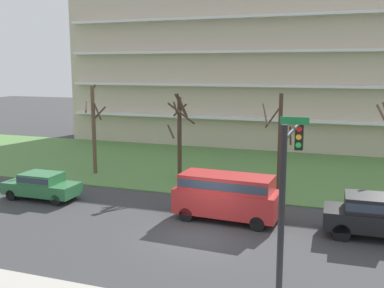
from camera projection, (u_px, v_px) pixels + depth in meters
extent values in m
plane|color=#38383A|center=(201.00, 236.00, 20.56)|extent=(160.00, 160.00, 0.00)
cube|color=#547F42|center=(259.00, 170.00, 33.57)|extent=(80.00, 16.00, 0.08)
cube|color=beige|center=(288.00, 68.00, 45.77)|extent=(43.05, 12.98, 15.08)
cube|color=white|center=(276.00, 120.00, 40.08)|extent=(41.33, 0.90, 0.24)
cube|color=white|center=(277.00, 86.00, 39.58)|extent=(41.33, 0.90, 0.24)
cube|color=white|center=(279.00, 51.00, 39.07)|extent=(41.33, 0.90, 0.24)
cube|color=white|center=(280.00, 15.00, 38.56)|extent=(41.33, 0.90, 0.24)
cylinder|color=brown|center=(94.00, 131.00, 31.95)|extent=(0.28, 0.28, 6.38)
cylinder|color=brown|center=(99.00, 114.00, 32.28)|extent=(1.30, 0.35, 1.11)
cylinder|color=brown|center=(93.00, 90.00, 31.65)|extent=(0.50, 0.26, 0.83)
cylinder|color=brown|center=(97.00, 111.00, 31.57)|extent=(0.19, 0.86, 1.35)
cylinder|color=brown|center=(86.00, 107.00, 31.61)|extent=(0.56, 0.93, 0.76)
cylinder|color=#423023|center=(180.00, 140.00, 29.96)|extent=(0.29, 0.29, 5.72)
cylinder|color=#423023|center=(180.00, 110.00, 30.05)|extent=(0.96, 0.38, 0.89)
cylinder|color=#423023|center=(182.00, 105.00, 29.25)|extent=(0.64, 0.76, 1.62)
cylinder|color=#423023|center=(176.00, 108.00, 29.48)|extent=(0.54, 0.56, 0.78)
cylinder|color=#423023|center=(181.00, 106.00, 29.20)|extent=(0.79, 0.64, 1.64)
cylinder|color=#423023|center=(171.00, 131.00, 29.65)|extent=(0.91, 1.06, 0.80)
cylinder|color=#423023|center=(181.00, 114.00, 28.81)|extent=(1.63, 1.00, 1.46)
cylinder|color=#423023|center=(280.00, 144.00, 27.29)|extent=(0.24, 0.24, 6.12)
cylinder|color=#423023|center=(273.00, 118.00, 27.51)|extent=(0.79, 1.18, 1.19)
cylinder|color=#423023|center=(290.00, 136.00, 27.04)|extent=(0.20, 1.33, 1.37)
cylinder|color=#423023|center=(265.00, 114.00, 27.00)|extent=(0.71, 1.84, 1.17)
cylinder|color=brown|center=(384.00, 119.00, 25.42)|extent=(0.98, 1.28, 1.60)
cube|color=#B22828|center=(226.00, 202.00, 22.54)|extent=(5.29, 2.24, 1.25)
cube|color=#B22828|center=(227.00, 182.00, 22.37)|extent=(4.68, 2.05, 0.75)
cube|color=#2D3847|center=(227.00, 182.00, 22.37)|extent=(4.59, 2.09, 0.41)
cylinder|color=black|center=(186.00, 214.00, 22.50)|extent=(0.73, 0.25, 0.72)
cylinder|color=black|center=(199.00, 204.00, 24.13)|extent=(0.73, 0.25, 0.72)
cylinder|color=black|center=(257.00, 224.00, 21.16)|extent=(0.73, 0.25, 0.72)
cylinder|color=black|center=(266.00, 213.00, 22.78)|extent=(0.73, 0.25, 0.72)
cube|color=black|center=(366.00, 203.00, 20.28)|extent=(1.86, 1.90, 0.70)
cube|color=#2D3847|center=(366.00, 203.00, 20.28)|extent=(1.82, 1.94, 0.38)
cylinder|color=black|center=(341.00, 232.00, 19.94)|extent=(0.81, 0.25, 0.80)
cylinder|color=black|center=(341.00, 220.00, 21.61)|extent=(0.81, 0.25, 0.80)
cube|color=#2D6B3D|center=(42.00, 188.00, 26.24)|extent=(4.40, 1.81, 0.70)
cube|color=#2D6B3D|center=(41.00, 178.00, 26.13)|extent=(2.20, 1.66, 0.55)
cube|color=#2D3847|center=(41.00, 178.00, 26.13)|extent=(2.16, 1.70, 0.30)
cylinder|color=black|center=(11.00, 195.00, 26.06)|extent=(0.64, 0.22, 0.64)
cylinder|color=black|center=(30.00, 188.00, 27.53)|extent=(0.64, 0.22, 0.64)
cylinder|color=black|center=(56.00, 200.00, 25.06)|extent=(0.64, 0.22, 0.64)
cylinder|color=black|center=(73.00, 193.00, 26.53)|extent=(0.64, 0.22, 0.64)
cylinder|color=black|center=(281.00, 235.00, 12.42)|extent=(0.18, 0.18, 6.14)
cylinder|color=black|center=(294.00, 130.00, 13.91)|extent=(0.12, 4.17, 0.12)
cube|color=black|center=(299.00, 137.00, 15.66)|extent=(0.28, 0.28, 0.90)
sphere|color=red|center=(299.00, 129.00, 15.47)|extent=(0.20, 0.20, 0.20)
sphere|color=#F2A519|center=(299.00, 137.00, 15.52)|extent=(0.20, 0.20, 0.20)
sphere|color=green|center=(298.00, 145.00, 15.56)|extent=(0.20, 0.20, 0.20)
cube|color=#197238|center=(295.00, 121.00, 14.07)|extent=(0.90, 0.04, 0.24)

